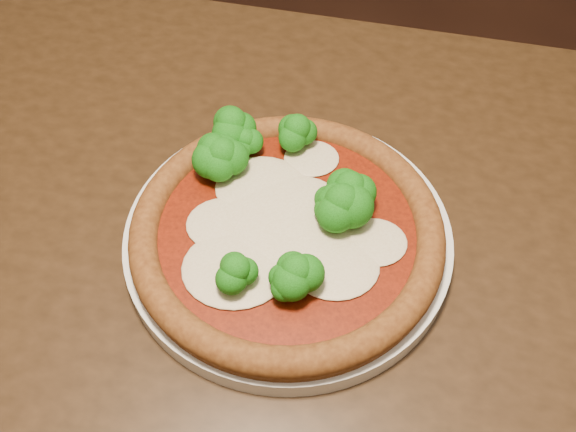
{
  "coord_description": "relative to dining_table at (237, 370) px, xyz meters",
  "views": [
    {
      "loc": [
        -0.13,
        -0.45,
        1.22
      ],
      "look_at": [
        -0.12,
        -0.12,
        0.79
      ],
      "focal_mm": 40.0,
      "sensor_mm": 36.0,
      "label": 1
    }
  ],
  "objects": [
    {
      "name": "pizza",
      "position": [
        0.05,
        0.08,
        0.13
      ],
      "size": [
        0.27,
        0.27,
        0.06
      ],
      "rotation": [
        0.0,
        0.0,
        -0.36
      ],
      "color": "brown",
      "rests_on": "plate"
    },
    {
      "name": "floor",
      "position": [
        0.17,
        0.19,
        -0.65
      ],
      "size": [
        4.0,
        4.0,
        0.0
      ],
      "primitive_type": "plane",
      "color": "black",
      "rests_on": "ground"
    },
    {
      "name": "dining_table",
      "position": [
        0.0,
        0.0,
        0.0
      ],
      "size": [
        1.36,
        1.12,
        0.75
      ],
      "rotation": [
        0.0,
        0.0,
        -0.25
      ],
      "color": "black",
      "rests_on": "floor"
    },
    {
      "name": "plate",
      "position": [
        0.05,
        0.08,
        0.1
      ],
      "size": [
        0.29,
        0.29,
        0.02
      ],
      "primitive_type": "cylinder",
      "color": "silver",
      "rests_on": "dining_table"
    }
  ]
}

